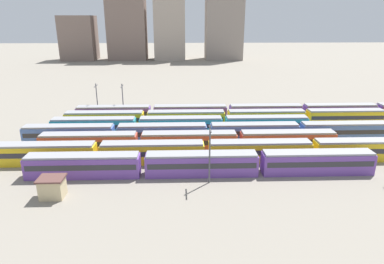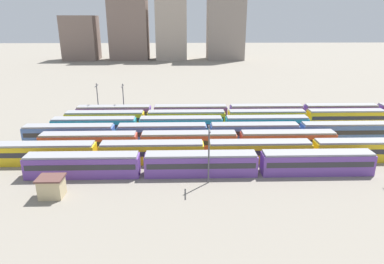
# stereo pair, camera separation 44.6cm
# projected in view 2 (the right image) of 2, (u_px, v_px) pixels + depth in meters

# --- Properties ---
(ground_plane) EXTENTS (600.00, 600.00, 0.00)m
(ground_plane) POSITION_uv_depth(u_px,v_px,m) (126.00, 142.00, 69.20)
(ground_plane) COLOR gray
(train_track_0) EXTENTS (55.80, 3.06, 3.75)m
(train_track_0) POSITION_uv_depth(u_px,v_px,m) (201.00, 164.00, 54.19)
(train_track_0) COLOR #6B429E
(train_track_0) RESTS_ON ground_plane
(train_track_1) EXTENTS (93.60, 3.06, 3.75)m
(train_track_1) POSITION_uv_depth(u_px,v_px,m) (259.00, 151.00, 59.39)
(train_track_1) COLOR yellow
(train_track_1) RESTS_ON ground_plane
(train_track_2) EXTENTS (55.80, 3.06, 3.75)m
(train_track_2) POSITION_uv_depth(u_px,v_px,m) (189.00, 141.00, 64.00)
(train_track_2) COLOR #BC4C38
(train_track_2) RESTS_ON ground_plane
(train_track_3) EXTENTS (74.70, 3.06, 3.75)m
(train_track_3) POSITION_uv_depth(u_px,v_px,m) (208.00, 132.00, 69.03)
(train_track_3) COLOR #4C70BC
(train_track_3) RESTS_ON ground_plane
(train_track_4) EXTENTS (55.80, 3.06, 3.75)m
(train_track_4) POSITION_uv_depth(u_px,v_px,m) (181.00, 125.00, 73.81)
(train_track_4) COLOR teal
(train_track_4) RESTS_ON ground_plane
(train_track_5) EXTENTS (93.60, 3.06, 3.75)m
(train_track_5) POSITION_uv_depth(u_px,v_px,m) (266.00, 118.00, 79.25)
(train_track_5) COLOR yellow
(train_track_5) RESTS_ON ground_plane
(train_track_6) EXTENTS (93.60, 3.06, 3.75)m
(train_track_6) POSITION_uv_depth(u_px,v_px,m) (266.00, 112.00, 84.21)
(train_track_6) COLOR #6B429E
(train_track_6) RESTS_ON ground_plane
(catenary_pole_0) EXTENTS (0.24, 3.20, 9.33)m
(catenary_pole_0) POSITION_uv_depth(u_px,v_px,m) (209.00, 151.00, 50.37)
(catenary_pole_0) COLOR #4C4C51
(catenary_pole_0) RESTS_ON ground_plane
(catenary_pole_1) EXTENTS (0.24, 3.20, 8.64)m
(catenary_pole_1) POSITION_uv_depth(u_px,v_px,m) (123.00, 99.00, 85.32)
(catenary_pole_1) COLOR #4C4C51
(catenary_pole_1) RESTS_ON ground_plane
(catenary_pole_3) EXTENTS (0.24, 3.20, 8.77)m
(catenary_pole_3) POSITION_uv_depth(u_px,v_px,m) (98.00, 99.00, 85.00)
(catenary_pole_3) COLOR #4C4C51
(catenary_pole_3) RESTS_ON ground_plane
(signal_hut) EXTENTS (3.60, 3.00, 3.04)m
(signal_hut) POSITION_uv_depth(u_px,v_px,m) (52.00, 187.00, 47.49)
(signal_hut) COLOR #C6B284
(signal_hut) RESTS_ON ground_plane
(distant_building_0) EXTENTS (19.88, 17.03, 25.91)m
(distant_building_0) POSITION_uv_depth(u_px,v_px,m) (81.00, 38.00, 204.17)
(distant_building_0) COLOR #7A665B
(distant_building_0) RESTS_ON ground_plane
(distant_building_1) EXTENTS (22.74, 15.78, 48.08)m
(distant_building_1) POSITION_uv_depth(u_px,v_px,m) (128.00, 19.00, 201.38)
(distant_building_1) COLOR #7A665B
(distant_building_1) RESTS_ON ground_plane
(distant_building_2) EXTENTS (18.38, 17.55, 41.49)m
(distant_building_2) POSITION_uv_depth(u_px,v_px,m) (171.00, 25.00, 203.10)
(distant_building_2) COLOR #A89989
(distant_building_2) RESTS_ON ground_plane
(distant_building_3) EXTENTS (22.04, 17.95, 51.51)m
(distant_building_3) POSITION_uv_depth(u_px,v_px,m) (226.00, 16.00, 202.34)
(distant_building_3) COLOR gray
(distant_building_3) RESTS_ON ground_plane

